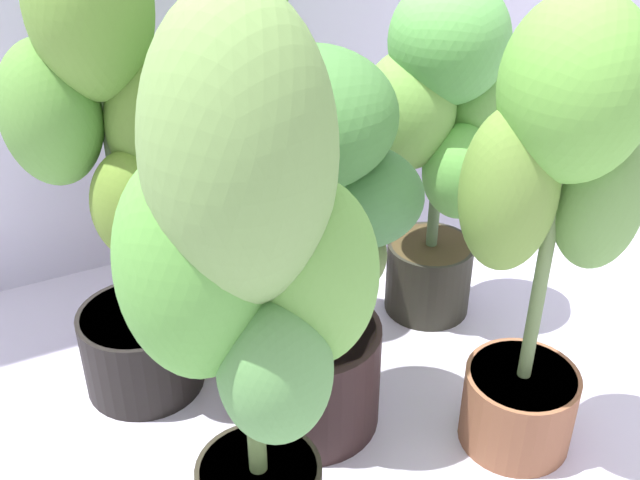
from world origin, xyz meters
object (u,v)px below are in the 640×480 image
potted_plant_back_center (243,104)px  potted_plant_front_left (246,283)px  potted_plant_center (307,232)px  potted_plant_front_right (552,205)px  potted_plant_back_left (116,160)px  potted_plant_back_right (443,128)px

potted_plant_back_center → potted_plant_front_left: 0.62m
potted_plant_back_center → potted_plant_center: (-0.02, -0.33, -0.10)m
potted_plant_front_right → potted_plant_back_left: size_ratio=0.90×
potted_plant_back_center → potted_plant_center: size_ratio=1.27×
potted_plant_back_center → potted_plant_front_right: size_ratio=1.11×
potted_plant_back_center → potted_plant_center: 0.34m
potted_plant_back_right → potted_plant_back_left: size_ratio=0.81×
potted_plant_front_right → potted_plant_front_left: bearing=-175.5°
potted_plant_back_right → potted_plant_front_left: bearing=-142.8°
potted_plant_front_right → potted_plant_back_right: 0.42m
potted_plant_center → potted_plant_back_left: bearing=137.4°
potted_plant_back_center → potted_plant_front_right: (0.30, -0.54, -0.02)m
potted_plant_front_right → potted_plant_front_left: size_ratio=0.91×
potted_plant_center → potted_plant_front_right: bearing=-33.9°
potted_plant_front_right → potted_plant_back_right: potted_plant_front_right is taller
potted_plant_center → potted_plant_front_right: potted_plant_front_right is taller
potted_plant_back_right → potted_plant_back_left: potted_plant_back_left is taller
potted_plant_front_left → potted_plant_back_left: 0.49m
potted_plant_back_right → potted_plant_center: bearing=-153.5°
potted_plant_front_right → potted_plant_back_right: bearing=79.7°
potted_plant_back_right → potted_plant_back_left: 0.65m
potted_plant_back_right → potted_plant_front_left: 0.75m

